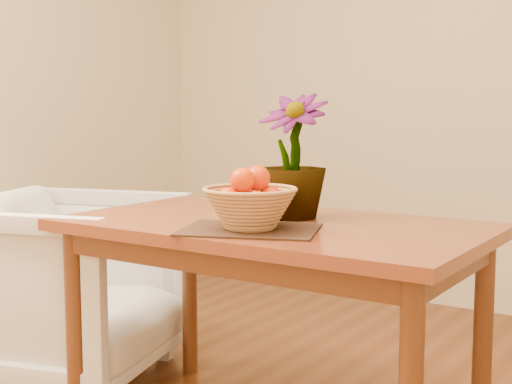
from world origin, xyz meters
The scene contains 7 objects.
wall_back centered at (0.00, 2.25, 1.35)m, with size 4.00×0.02×2.70m, color beige.
table centered at (0.00, 0.30, 0.66)m, with size 1.40×0.80×0.75m.
placemat centered at (0.04, 0.11, 0.75)m, with size 0.41×0.31×0.01m, color #3C2415.
wicker_basket centered at (0.04, 0.11, 0.82)m, with size 0.29×0.29×0.12m.
orange_pile centered at (0.04, 0.11, 0.86)m, with size 0.17×0.18×0.14m.
potted_plant centered at (0.02, 0.40, 0.96)m, with size 0.24×0.24×0.43m, color #1B4A15.
armchair centered at (-1.01, 0.28, 0.43)m, with size 0.83×0.78×0.86m, color #87715D.
Camera 1 is at (1.26, -1.69, 1.12)m, focal length 50.00 mm.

